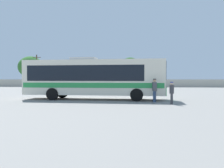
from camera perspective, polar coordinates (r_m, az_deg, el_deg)
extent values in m
plane|color=gray|center=(32.05, -3.40, -1.98)|extent=(300.00, 300.00, 0.00)
cube|color=#B2AD9E|center=(51.79, -0.25, 0.20)|extent=(80.00, 0.30, 1.64)
cube|color=silver|center=(21.21, -4.24, 1.56)|extent=(12.29, 3.28, 2.99)
cube|color=black|center=(21.35, -5.84, 2.52)|extent=(10.11, 3.18, 1.32)
cube|color=green|center=(21.22, -4.24, -0.21)|extent=(12.05, 3.29, 0.42)
cube|color=#19212D|center=(20.77, 12.42, 3.03)|extent=(0.18, 2.29, 1.55)
cube|color=green|center=(20.79, 12.42, -1.59)|extent=(0.21, 2.50, 0.72)
cube|color=#B2B2B2|center=(21.49, -6.64, 5.86)|extent=(2.28, 1.53, 0.24)
cylinder|color=black|center=(21.99, 6.11, -2.14)|extent=(1.06, 0.36, 1.04)
cylinder|color=black|center=(19.54, 5.84, -2.58)|extent=(1.06, 0.36, 1.04)
cylinder|color=black|center=(23.36, -11.62, -1.96)|extent=(1.06, 0.36, 1.04)
cylinder|color=black|center=(21.08, -13.88, -2.32)|extent=(1.06, 0.36, 1.04)
cylinder|color=#33476B|center=(19.06, 10.12, -2.94)|extent=(0.16, 0.16, 0.87)
cylinder|color=#33476B|center=(18.92, 9.89, -2.97)|extent=(0.16, 0.16, 0.87)
cylinder|color=#4C4C51|center=(18.95, 10.01, -0.60)|extent=(0.50, 0.50, 0.69)
sphere|color=tan|center=(18.94, 10.02, 0.80)|extent=(0.24, 0.24, 0.24)
cylinder|color=#262628|center=(18.94, 10.02, 1.12)|extent=(0.25, 0.25, 0.07)
cylinder|color=#38383D|center=(17.85, 13.85, -3.42)|extent=(0.14, 0.14, 0.77)
cylinder|color=#38383D|center=(17.71, 13.96, -3.45)|extent=(0.14, 0.14, 0.77)
cylinder|color=#38383D|center=(17.74, 13.92, -1.22)|extent=(0.34, 0.34, 0.61)
sphere|color=beige|center=(17.73, 13.92, 0.10)|extent=(0.21, 0.21, 0.21)
cylinder|color=navy|center=(17.72, 13.93, 0.41)|extent=(0.22, 0.22, 0.06)
cube|color=slate|center=(50.95, -14.45, -0.08)|extent=(4.45, 2.20, 0.62)
cube|color=black|center=(51.03, -14.67, 0.55)|extent=(2.51, 1.88, 0.51)
cylinder|color=black|center=(51.23, -12.68, -0.41)|extent=(0.66, 0.28, 0.64)
cylinder|color=black|center=(49.61, -13.47, -0.47)|extent=(0.66, 0.28, 0.64)
cylinder|color=black|center=(52.33, -15.37, -0.39)|extent=(0.66, 0.28, 0.64)
cylinder|color=black|center=(50.74, -16.23, -0.44)|extent=(0.66, 0.28, 0.64)
cube|color=navy|center=(50.25, -8.01, -0.07)|extent=(4.12, 1.80, 0.62)
cube|color=black|center=(50.29, -8.24, 0.57)|extent=(2.27, 1.66, 0.50)
cylinder|color=black|center=(50.85, -6.39, -0.40)|extent=(0.64, 0.22, 0.64)
cylinder|color=black|center=(49.13, -6.79, -0.46)|extent=(0.64, 0.22, 0.64)
cylinder|color=black|center=(51.41, -9.18, -0.39)|extent=(0.64, 0.22, 0.64)
cylinder|color=black|center=(49.71, -9.67, -0.45)|extent=(0.64, 0.22, 0.64)
cube|color=black|center=(48.37, -1.64, -0.12)|extent=(4.35, 2.10, 0.60)
cube|color=black|center=(48.33, -1.39, 0.52)|extent=(2.44, 1.82, 0.49)
cylinder|color=black|center=(47.78, -3.38, -0.50)|extent=(0.65, 0.27, 0.64)
cylinder|color=black|center=(49.50, -2.94, -0.44)|extent=(0.65, 0.27, 0.64)
cylinder|color=black|center=(47.29, -0.27, -0.52)|extent=(0.65, 0.27, 0.64)
cylinder|color=black|center=(49.03, 0.06, -0.45)|extent=(0.65, 0.27, 0.64)
cube|color=red|center=(48.05, 5.57, -0.12)|extent=(4.17, 2.06, 0.63)
cube|color=black|center=(48.02, 5.81, 0.56)|extent=(2.34, 1.80, 0.51)
cylinder|color=black|center=(47.26, 3.99, -0.52)|extent=(0.65, 0.26, 0.64)
cylinder|color=black|center=(49.02, 4.15, -0.46)|extent=(0.65, 0.26, 0.64)
cylinder|color=black|center=(47.12, 7.04, -0.53)|extent=(0.65, 0.26, 0.64)
cylinder|color=black|center=(48.89, 7.09, -0.47)|extent=(0.65, 0.26, 0.64)
cylinder|color=#4C3823|center=(57.59, -17.34, 3.04)|extent=(0.24, 0.24, 7.25)
cube|color=#473321|center=(57.77, -17.36, 6.04)|extent=(1.76, 0.64, 0.12)
cylinder|color=brown|center=(61.76, -18.61, 0.73)|extent=(0.32, 0.32, 2.54)
ellipsoid|color=#2D6628|center=(61.82, -18.64, 3.85)|extent=(5.99, 5.99, 5.09)
cylinder|color=brown|center=(59.60, -9.00, 0.61)|extent=(0.32, 0.32, 2.23)
ellipsoid|color=#38752D|center=(59.62, -9.01, 2.90)|extent=(3.61, 3.61, 3.07)
cylinder|color=brown|center=(57.20, 4.31, 1.21)|extent=(0.32, 0.32, 3.45)
ellipsoid|color=#23561E|center=(57.28, 4.31, 4.44)|extent=(4.30, 4.30, 3.66)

